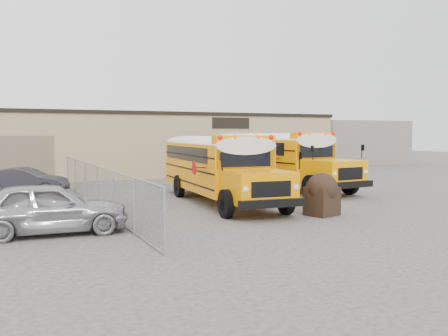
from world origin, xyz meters
name	(u,v)px	position (x,y,z in m)	size (l,w,h in m)	color
ground	(257,209)	(0.00, 0.00, 0.00)	(120.00, 120.00, 0.00)	#403D3B
warehouse	(133,143)	(0.00, 19.99, 2.37)	(30.20, 10.20, 4.67)	tan
chainlink_fence	(97,187)	(-6.00, 3.00, 0.90)	(0.07, 18.07, 1.81)	#94969C
distant_building_right	(348,142)	(24.00, 24.00, 2.20)	(10.00, 8.00, 4.40)	gray
school_bus_left	(180,157)	(-0.04, 9.20, 1.79)	(3.65, 10.76, 3.10)	#FB9300
school_bus_right	(216,152)	(4.15, 13.45, 1.87)	(3.94, 11.30, 3.24)	#FF9C00
tarp_bundle	(322,194)	(1.48, -2.44, 0.84)	(1.33, 1.25, 1.65)	black
car_silver	(48,208)	(-8.41, -1.80, 0.83)	(1.96, 4.86, 1.66)	#AAAAAF
car_dark	(26,181)	(-8.43, 9.44, 0.69)	(1.46, 4.20, 1.38)	#222227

